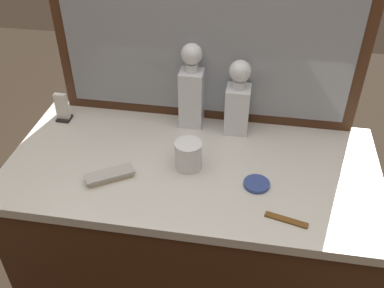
{
  "coord_description": "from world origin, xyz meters",
  "views": [
    {
      "loc": [
        0.19,
        -1.1,
        1.82
      ],
      "look_at": [
        0.0,
        0.0,
        0.98
      ],
      "focal_mm": 40.71,
      "sensor_mm": 36.0,
      "label": 1
    }
  ],
  "objects_px": {
    "crystal_tumbler_far_left": "(188,156)",
    "napkin_holder": "(62,109)",
    "crystal_decanter_left": "(192,93)",
    "porcelain_dish": "(257,184)",
    "tortoiseshell_comb": "(286,220)",
    "crystal_decanter_front": "(238,104)",
    "silver_brush_center": "(110,175)"
  },
  "relations": [
    {
      "from": "crystal_decanter_left",
      "to": "napkin_holder",
      "type": "bearing_deg",
      "value": -173.19
    },
    {
      "from": "crystal_tumbler_far_left",
      "to": "napkin_holder",
      "type": "height_order",
      "value": "napkin_holder"
    },
    {
      "from": "crystal_decanter_left",
      "to": "tortoiseshell_comb",
      "type": "height_order",
      "value": "crystal_decanter_left"
    },
    {
      "from": "crystal_decanter_left",
      "to": "crystal_decanter_front",
      "type": "bearing_deg",
      "value": -5.85
    },
    {
      "from": "crystal_tumbler_far_left",
      "to": "crystal_decanter_front",
      "type": "bearing_deg",
      "value": 60.21
    },
    {
      "from": "crystal_tumbler_far_left",
      "to": "napkin_holder",
      "type": "bearing_deg",
      "value": 159.04
    },
    {
      "from": "crystal_decanter_front",
      "to": "tortoiseshell_comb",
      "type": "xyz_separation_m",
      "value": [
        0.18,
        -0.43,
        -0.11
      ]
    },
    {
      "from": "crystal_tumbler_far_left",
      "to": "silver_brush_center",
      "type": "xyz_separation_m",
      "value": [
        -0.23,
        -0.1,
        -0.03
      ]
    },
    {
      "from": "crystal_decanter_front",
      "to": "napkin_holder",
      "type": "relative_size",
      "value": 2.52
    },
    {
      "from": "tortoiseshell_comb",
      "to": "crystal_decanter_front",
      "type": "bearing_deg",
      "value": 112.96
    },
    {
      "from": "crystal_decanter_front",
      "to": "crystal_decanter_left",
      "type": "distance_m",
      "value": 0.17
    },
    {
      "from": "crystal_decanter_front",
      "to": "crystal_tumbler_far_left",
      "type": "relative_size",
      "value": 2.9
    },
    {
      "from": "silver_brush_center",
      "to": "napkin_holder",
      "type": "height_order",
      "value": "napkin_holder"
    },
    {
      "from": "napkin_holder",
      "to": "crystal_decanter_front",
      "type": "bearing_deg",
      "value": 3.55
    },
    {
      "from": "silver_brush_center",
      "to": "porcelain_dish",
      "type": "bearing_deg",
      "value": 5.52
    },
    {
      "from": "porcelain_dish",
      "to": "tortoiseshell_comb",
      "type": "relative_size",
      "value": 0.66
    },
    {
      "from": "crystal_decanter_front",
      "to": "tortoiseshell_comb",
      "type": "relative_size",
      "value": 2.22
    },
    {
      "from": "crystal_tumbler_far_left",
      "to": "tortoiseshell_comb",
      "type": "height_order",
      "value": "crystal_tumbler_far_left"
    },
    {
      "from": "crystal_decanter_front",
      "to": "silver_brush_center",
      "type": "relative_size",
      "value": 1.78
    },
    {
      "from": "crystal_decanter_front",
      "to": "tortoiseshell_comb",
      "type": "distance_m",
      "value": 0.48
    },
    {
      "from": "crystal_tumbler_far_left",
      "to": "porcelain_dish",
      "type": "distance_m",
      "value": 0.23
    },
    {
      "from": "porcelain_dish",
      "to": "napkin_holder",
      "type": "bearing_deg",
      "value": 161.18
    },
    {
      "from": "crystal_decanter_front",
      "to": "silver_brush_center",
      "type": "xyz_separation_m",
      "value": [
        -0.37,
        -0.34,
        -0.1
      ]
    },
    {
      "from": "crystal_decanter_front",
      "to": "crystal_tumbler_far_left",
      "type": "xyz_separation_m",
      "value": [
        -0.14,
        -0.24,
        -0.07
      ]
    },
    {
      "from": "silver_brush_center",
      "to": "tortoiseshell_comb",
      "type": "distance_m",
      "value": 0.56
    },
    {
      "from": "crystal_tumbler_far_left",
      "to": "crystal_decanter_left",
      "type": "bearing_deg",
      "value": 97.18
    },
    {
      "from": "crystal_tumbler_far_left",
      "to": "napkin_holder",
      "type": "relative_size",
      "value": 0.87
    },
    {
      "from": "crystal_decanter_left",
      "to": "napkin_holder",
      "type": "distance_m",
      "value": 0.49
    },
    {
      "from": "crystal_decanter_left",
      "to": "crystal_tumbler_far_left",
      "type": "bearing_deg",
      "value": -82.82
    },
    {
      "from": "napkin_holder",
      "to": "silver_brush_center",
      "type": "bearing_deg",
      "value": -46.86
    },
    {
      "from": "napkin_holder",
      "to": "crystal_tumbler_far_left",
      "type": "bearing_deg",
      "value": -20.96
    },
    {
      "from": "crystal_tumbler_far_left",
      "to": "porcelain_dish",
      "type": "bearing_deg",
      "value": -13.77
    }
  ]
}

